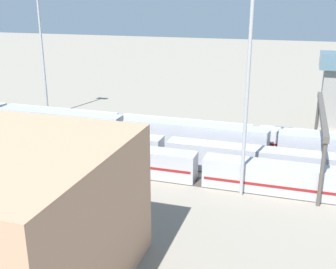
# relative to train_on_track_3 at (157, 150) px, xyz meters

# --- Properties ---
(ground_plane) EXTENTS (400.00, 400.00, 0.00)m
(ground_plane) POSITION_rel_train_on_track_3_xyz_m (-3.87, -5.00, -2.07)
(ground_plane) COLOR gray
(track_bed_0) EXTENTS (140.00, 2.80, 0.12)m
(track_bed_0) POSITION_rel_train_on_track_3_xyz_m (-3.87, -15.00, -2.01)
(track_bed_0) COLOR #3D3833
(track_bed_0) RESTS_ON ground_plane
(track_bed_1) EXTENTS (140.00, 2.80, 0.12)m
(track_bed_1) POSITION_rel_train_on_track_3_xyz_m (-3.87, -10.00, -2.01)
(track_bed_1) COLOR #3D3833
(track_bed_1) RESTS_ON ground_plane
(track_bed_2) EXTENTS (140.00, 2.80, 0.12)m
(track_bed_2) POSITION_rel_train_on_track_3_xyz_m (-3.87, -5.00, -2.01)
(track_bed_2) COLOR #4C443D
(track_bed_2) RESTS_ON ground_plane
(track_bed_3) EXTENTS (140.00, 2.80, 0.12)m
(track_bed_3) POSITION_rel_train_on_track_3_xyz_m (-3.87, 0.00, -2.01)
(track_bed_3) COLOR #3D3833
(track_bed_3) RESTS_ON ground_plane
(track_bed_4) EXTENTS (140.00, 2.80, 0.12)m
(track_bed_4) POSITION_rel_train_on_track_3_xyz_m (-3.87, 5.00, -2.01)
(track_bed_4) COLOR #3D3833
(track_bed_4) RESTS_ON ground_plane
(train_on_track_3) EXTENTS (139.00, 3.00, 4.40)m
(train_on_track_3) POSITION_rel_train_on_track_3_xyz_m (0.00, 0.00, 0.00)
(train_on_track_3) COLOR #285193
(train_on_track_3) RESTS_ON ground_plane
(train_on_track_1) EXTENTS (119.80, 3.06, 3.80)m
(train_on_track_1) POSITION_rel_train_on_track_3_xyz_m (-1.40, -10.00, -0.07)
(train_on_track_1) COLOR silver
(train_on_track_1) RESTS_ON ground_plane
(train_on_track_2) EXTENTS (119.80, 3.00, 5.00)m
(train_on_track_2) POSITION_rel_train_on_track_3_xyz_m (-4.57, -5.00, 0.55)
(train_on_track_2) COLOR #A8AAB2
(train_on_track_2) RESTS_ON ground_plane
(train_on_track_4) EXTENTS (71.40, 3.06, 3.80)m
(train_on_track_4) POSITION_rel_train_on_track_3_xyz_m (-19.95, 5.00, -0.07)
(train_on_track_4) COLOR #A8AAB2
(train_on_track_4) RESTS_ON ground_plane
(light_mast_1) EXTENTS (2.80, 0.70, 32.04)m
(light_mast_1) POSITION_rel_train_on_track_3_xyz_m (-13.70, 7.02, 17.88)
(light_mast_1) COLOR #9EA0A5
(light_mast_1) RESTS_ON ground_plane
(light_mast_2) EXTENTS (2.80, 0.70, 26.44)m
(light_mast_2) POSITION_rel_train_on_track_3_xyz_m (30.65, -18.05, 14.85)
(light_mast_2) COLOR #9EA0A5
(light_mast_2) RESTS_ON ground_plane
(signal_gantry) EXTENTS (0.70, 25.00, 8.80)m
(signal_gantry) POSITION_rel_train_on_track_3_xyz_m (-22.92, -5.00, 5.36)
(signal_gantry) COLOR #4C4742
(signal_gantry) RESTS_ON ground_plane
(control_tower) EXTENTS (6.00, 6.00, 14.14)m
(control_tower) POSITION_rel_train_on_track_3_xyz_m (-25.78, -28.43, 6.17)
(control_tower) COLOR gray
(control_tower) RESTS_ON ground_plane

